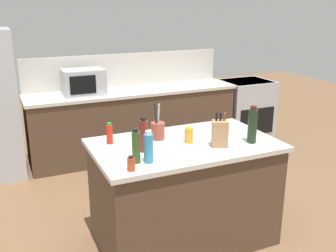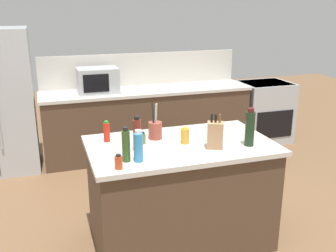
{
  "view_description": "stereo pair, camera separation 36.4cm",
  "coord_description": "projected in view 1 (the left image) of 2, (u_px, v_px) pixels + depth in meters",
  "views": [
    {
      "loc": [
        -1.42,
        -2.83,
        2.09
      ],
      "look_at": [
        0.0,
        0.35,
        0.99
      ],
      "focal_mm": 42.0,
      "sensor_mm": 36.0,
      "label": 1
    },
    {
      "loc": [
        -1.08,
        -2.96,
        2.09
      ],
      "look_at": [
        0.0,
        0.35,
        0.99
      ],
      "focal_mm": 42.0,
      "sensor_mm": 36.0,
      "label": 2
    }
  ],
  "objects": [
    {
      "name": "ground_plane",
      "position": [
        183.0,
        238.0,
        3.64
      ],
      "size": [
        14.0,
        14.0,
        0.0
      ],
      "primitive_type": "plane",
      "color": "brown"
    },
    {
      "name": "back_counter_run",
      "position": [
        134.0,
        122.0,
        5.53
      ],
      "size": [
        2.91,
        0.66,
        0.94
      ],
      "color": "#4C3828",
      "rests_on": "ground_plane"
    },
    {
      "name": "wall_backsplash",
      "position": [
        125.0,
        70.0,
        5.59
      ],
      "size": [
        2.87,
        0.03,
        0.46
      ],
      "primitive_type": "cube",
      "color": "beige",
      "rests_on": "back_counter_run"
    },
    {
      "name": "kitchen_island",
      "position": [
        184.0,
        192.0,
        3.5
      ],
      "size": [
        1.57,
        0.94,
        0.94
      ],
      "color": "#4C3828",
      "rests_on": "ground_plane"
    },
    {
      "name": "range_oven",
      "position": [
        245.0,
        109.0,
        6.26
      ],
      "size": [
        0.76,
        0.65,
        0.92
      ],
      "color": "#ADB2B7",
      "rests_on": "ground_plane"
    },
    {
      "name": "microwave",
      "position": [
        83.0,
        82.0,
        5.08
      ],
      "size": [
        0.53,
        0.39,
        0.33
      ],
      "color": "#ADB2B7",
      "rests_on": "back_counter_run"
    },
    {
      "name": "knife_block",
      "position": [
        220.0,
        133.0,
        3.24
      ],
      "size": [
        0.16,
        0.15,
        0.29
      ],
      "rotation": [
        0.0,
        0.0,
        -0.43
      ],
      "color": "#A87C54",
      "rests_on": "kitchen_island"
    },
    {
      "name": "utensil_crock",
      "position": [
        158.0,
        130.0,
        3.43
      ],
      "size": [
        0.12,
        0.12,
        0.32
      ],
      "color": "brown",
      "rests_on": "kitchen_island"
    },
    {
      "name": "vinegar_bottle",
      "position": [
        144.0,
        135.0,
        3.12
      ],
      "size": [
        0.07,
        0.07,
        0.29
      ],
      "color": "maroon",
      "rests_on": "kitchen_island"
    },
    {
      "name": "wine_bottle",
      "position": [
        252.0,
        125.0,
        3.32
      ],
      "size": [
        0.08,
        0.08,
        0.32
      ],
      "color": "black",
      "rests_on": "kitchen_island"
    },
    {
      "name": "honey_jar",
      "position": [
        189.0,
        135.0,
        3.34
      ],
      "size": [
        0.07,
        0.07,
        0.14
      ],
      "color": "gold",
      "rests_on": "kitchen_island"
    },
    {
      "name": "spice_jar_paprika",
      "position": [
        131.0,
        164.0,
        2.79
      ],
      "size": [
        0.06,
        0.06,
        0.11
      ],
      "color": "#B73D1E",
      "rests_on": "kitchen_island"
    },
    {
      "name": "spice_jar_oregano",
      "position": [
        147.0,
        139.0,
        3.31
      ],
      "size": [
        0.05,
        0.05,
        0.1
      ],
      "color": "#567038",
      "rests_on": "kitchen_island"
    },
    {
      "name": "dish_soap_bottle",
      "position": [
        149.0,
        148.0,
        2.91
      ],
      "size": [
        0.07,
        0.07,
        0.25
      ],
      "color": "#3384BC",
      "rests_on": "kitchen_island"
    },
    {
      "name": "hot_sauce_bottle",
      "position": [
        110.0,
        134.0,
        3.32
      ],
      "size": [
        0.05,
        0.05,
        0.18
      ],
      "color": "red",
      "rests_on": "kitchen_island"
    },
    {
      "name": "olive_oil_bottle",
      "position": [
        136.0,
        147.0,
        2.9
      ],
      "size": [
        0.06,
        0.06,
        0.27
      ],
      "color": "#2D4C1E",
      "rests_on": "kitchen_island"
    }
  ]
}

